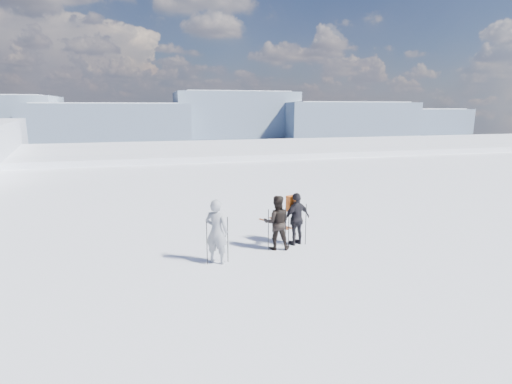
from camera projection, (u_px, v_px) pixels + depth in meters
lake_basin at (202, 216)px, 40.17m from camera, size 820.00×820.00×71.62m
far_mountain_range at (177, 118)px, 448.69m from camera, size 770.00×110.00×53.00m
skier_grey at (216, 231)px, 10.98m from camera, size 0.79×0.74×1.82m
skier_dark at (277, 222)px, 12.10m from camera, size 0.93×0.80×1.67m
skier_pack at (297, 219)px, 12.49m from camera, size 1.06×0.69×1.67m
backpack at (292, 184)px, 12.47m from camera, size 0.40×0.30×0.50m
ski_poles at (266, 232)px, 11.83m from camera, size 3.26×0.83×1.32m
skis_loose at (277, 223)px, 14.91m from camera, size 0.86×1.70×0.03m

